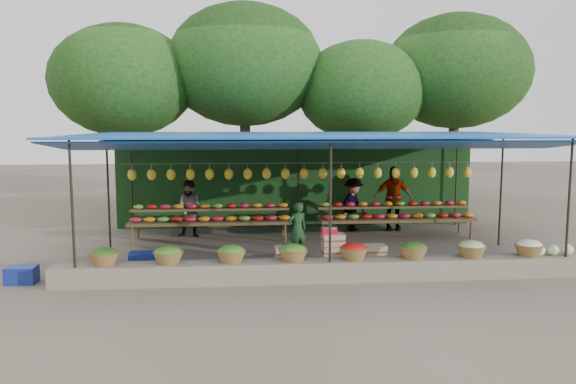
{
  "coord_description": "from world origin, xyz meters",
  "views": [
    {
      "loc": [
        -1.75,
        -13.4,
        3.07
      ],
      "look_at": [
        -0.54,
        0.2,
        1.39
      ],
      "focal_mm": 35.0,
      "sensor_mm": 36.0,
      "label": 1
    }
  ],
  "objects": [
    {
      "name": "fruit_table_left",
      "position": [
        -2.49,
        1.35,
        0.61
      ],
      "size": [
        4.21,
        0.95,
        0.93
      ],
      "color": "#513920",
      "rests_on": "ground"
    },
    {
      "name": "vendor_seated",
      "position": [
        -0.41,
        -0.79,
        0.64
      ],
      "size": [
        0.55,
        0.46,
        1.29
      ],
      "primitive_type": "imported",
      "rotation": [
        0.0,
        0.0,
        3.52
      ],
      "color": "#1B3D1C",
      "rests_on": "ground"
    },
    {
      "name": "ground",
      "position": [
        0.0,
        0.0,
        0.0
      ],
      "size": [
        60.0,
        60.0,
        0.0
      ],
      "primitive_type": "plane",
      "color": "brown",
      "rests_on": "ground"
    },
    {
      "name": "customer_right",
      "position": [
        2.69,
        2.3,
        0.93
      ],
      "size": [
        1.12,
        0.55,
        1.85
      ],
      "primitive_type": "imported",
      "rotation": [
        0.0,
        0.0,
        -0.09
      ],
      "color": "slate",
      "rests_on": "ground"
    },
    {
      "name": "netting_backdrop",
      "position": [
        0.0,
        3.15,
        1.25
      ],
      "size": [
        10.6,
        0.06,
        2.5
      ],
      "primitive_type": "cube",
      "color": "#1A3F16",
      "rests_on": "ground"
    },
    {
      "name": "customer_left",
      "position": [
        -3.04,
        1.73,
        0.77
      ],
      "size": [
        0.82,
        0.67,
        1.55
      ],
      "primitive_type": "imported",
      "rotation": [
        0.0,
        0.0,
        -0.12
      ],
      "color": "slate",
      "rests_on": "ground"
    },
    {
      "name": "crate_counter",
      "position": [
        0.2,
        -1.97,
        0.31
      ],
      "size": [
        2.36,
        0.36,
        0.77
      ],
      "color": "#9F7A5B",
      "rests_on": "ground"
    },
    {
      "name": "stone_curb",
      "position": [
        0.0,
        -2.75,
        0.2
      ],
      "size": [
        10.6,
        0.55,
        0.4
      ],
      "primitive_type": "cube",
      "color": "#6D6857",
      "rests_on": "ground"
    },
    {
      "name": "produce_baskets",
      "position": [
        -0.1,
        -2.75,
        0.56
      ],
      "size": [
        8.98,
        0.58,
        0.34
      ],
      "color": "brown",
      "rests_on": "stone_curb"
    },
    {
      "name": "blue_crate_front",
      "position": [
        -5.94,
        -2.45,
        0.17
      ],
      "size": [
        0.55,
        0.4,
        0.33
      ],
      "primitive_type": "cube",
      "rotation": [
        0.0,
        0.0,
        -0.0
      ],
      "color": "navy",
      "rests_on": "ground"
    },
    {
      "name": "blue_crate_back",
      "position": [
        -3.82,
        -1.4,
        0.16
      ],
      "size": [
        0.55,
        0.39,
        0.33
      ],
      "primitive_type": "cube",
      "rotation": [
        0.0,
        0.0,
        0.0
      ],
      "color": "navy",
      "rests_on": "ground"
    },
    {
      "name": "fruit_table_right",
      "position": [
        2.51,
        1.35,
        0.61
      ],
      "size": [
        4.21,
        0.95,
        0.93
      ],
      "color": "#513920",
      "rests_on": "ground"
    },
    {
      "name": "customer_mid",
      "position": [
        1.51,
        2.19,
        0.76
      ],
      "size": [
        1.1,
        1.09,
        1.53
      ],
      "primitive_type": "imported",
      "rotation": [
        0.0,
        0.0,
        0.77
      ],
      "color": "slate",
      "rests_on": "ground"
    },
    {
      "name": "tree_row",
      "position": [
        0.5,
        6.09,
        4.7
      ],
      "size": [
        16.51,
        5.5,
        7.12
      ],
      "color": "#3D2116",
      "rests_on": "ground"
    },
    {
      "name": "weighing_scale",
      "position": [
        0.14,
        -1.97,
        0.85
      ],
      "size": [
        0.33,
        0.33,
        0.35
      ],
      "color": "red",
      "rests_on": "crate_counter"
    },
    {
      "name": "stall_canopy",
      "position": [
        0.0,
        0.07,
        2.67
      ],
      "size": [
        10.8,
        6.6,
        2.82
      ],
      "color": "black",
      "rests_on": "ground"
    }
  ]
}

